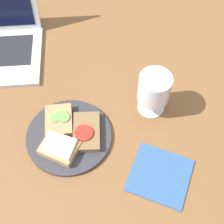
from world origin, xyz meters
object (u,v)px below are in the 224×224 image
object	(u,v)px
plate	(70,136)
sandwich_with_cucumber	(60,120)
sandwich_with_tomato	(87,132)
wine_glass	(155,90)
napkin	(161,175)
sandwich_with_cheese	(60,148)

from	to	relation	value
plate	sandwich_with_cucumber	bearing A→B (deg)	121.39
sandwich_with_tomato	sandwich_with_cucumber	bearing A→B (deg)	151.00
plate	wine_glass	size ratio (longest dim) A/B	1.74
sandwich_with_cucumber	napkin	world-z (taller)	sandwich_with_cucumber
sandwich_with_cucumber	napkin	size ratio (longest dim) A/B	0.67
plate	wine_glass	distance (cm)	25.94
sandwich_with_cucumber	wine_glass	world-z (taller)	wine_glass
sandwich_with_cucumber	sandwich_with_tomato	bearing A→B (deg)	-29.00
sandwich_with_cheese	sandwich_with_tomato	distance (cm)	8.26
sandwich_with_tomato	napkin	world-z (taller)	sandwich_with_tomato
sandwich_with_cheese	sandwich_with_tomato	world-z (taller)	sandwich_with_cheese
plate	sandwich_with_cheese	xyz separation A→B (cm)	(-2.26, -4.26, 1.95)
sandwich_with_cucumber	napkin	xyz separation A→B (cm)	(25.29, -16.83, -2.00)
sandwich_with_tomato	wine_glass	xyz separation A→B (cm)	(18.64, 7.79, 6.42)
plate	sandwich_with_tomato	xyz separation A→B (cm)	(4.76, 0.09, 1.55)
sandwich_with_tomato	sandwich_with_cucumber	world-z (taller)	sandwich_with_cucumber
sandwich_with_cheese	wine_glass	distance (cm)	29.01
plate	wine_glass	bearing A→B (deg)	18.60
plate	sandwich_with_cucumber	distance (cm)	5.10
sandwich_with_cheese	sandwich_with_cucumber	world-z (taller)	sandwich_with_cheese
sandwich_with_tomato	plate	bearing A→B (deg)	-178.97
sandwich_with_cheese	napkin	world-z (taller)	sandwich_with_cheese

